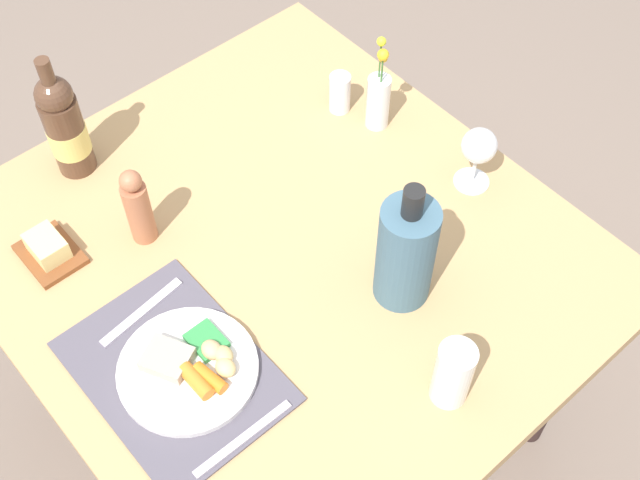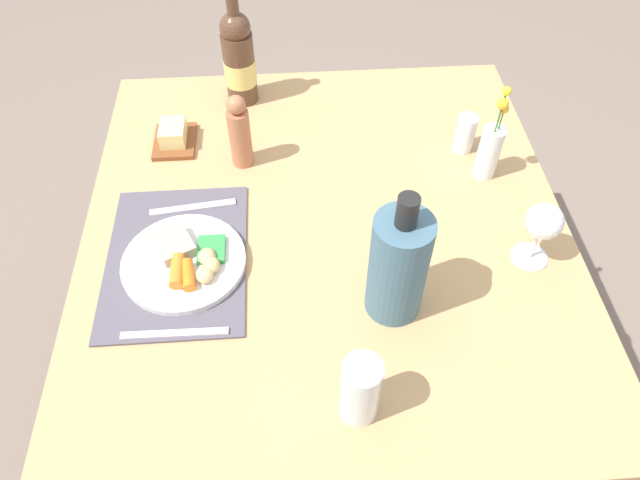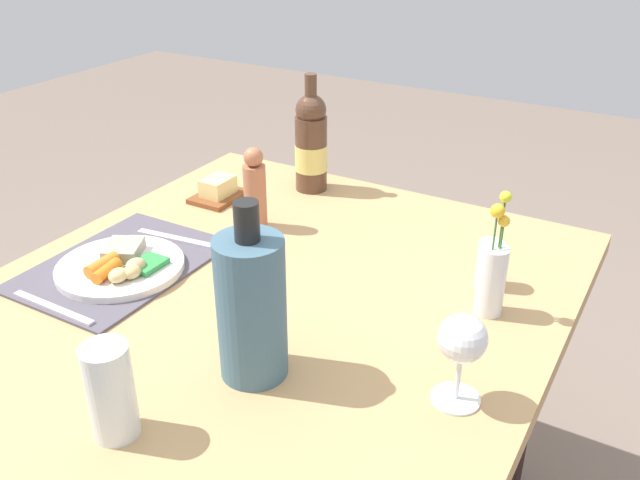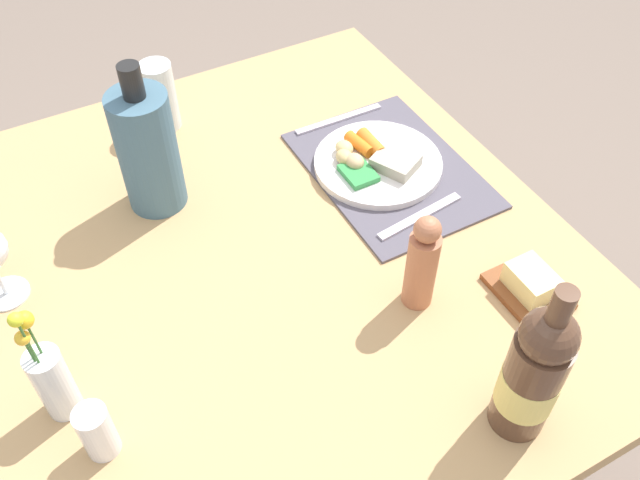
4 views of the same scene
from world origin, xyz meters
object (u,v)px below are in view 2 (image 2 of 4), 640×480
Objects in this scene: fork at (193,207)px; wine_glass at (544,224)px; water_tumbler at (360,392)px; butter_dish at (174,136)px; flower_vase at (490,148)px; salt_shaker at (465,134)px; cooler_bottle at (398,266)px; pepper_mill at (240,133)px; dining_table at (326,245)px; dinner_plate at (186,261)px; wine_bottle at (239,59)px; knife at (175,333)px.

wine_glass is at bearing 68.63° from fork.
butter_dish is at bearing -152.57° from water_tumbler.
flower_vase reaches higher than salt_shaker.
cooler_bottle is (0.44, -0.24, 0.07)m from salt_shaker.
pepper_mill reaches higher than fork.
dinner_plate is (0.10, -0.29, 0.09)m from dining_table.
flower_vase is at bearing -172.76° from wine_glass.
cooler_bottle reaches higher than water_tumbler.
dinner_plate is at bearing -63.62° from salt_shaker.
pepper_mill is (-0.31, 0.11, 0.07)m from dinner_plate.
dining_table is 4.84× the size of flower_vase.
dinner_plate is at bearing -106.59° from cooler_bottle.
wine_bottle is at bearing 158.56° from fork.
wine_bottle reaches higher than salt_shaker.
salt_shaker is at bearing -169.64° from wine_glass.
salt_shaker reaches higher than dining_table.
butter_dish is 0.69× the size of pepper_mill.
water_tumbler is 0.78× the size of pepper_mill.
cooler_bottle is (-0.21, 0.09, 0.06)m from water_tumbler.
knife is at bearing -8.78° from fork.
wine_glass is 0.84m from wine_bottle.
pepper_mill reaches higher than water_tumbler.
water_tumbler is 0.50× the size of cooler_bottle.
knife is (0.32, -0.01, 0.00)m from fork.
pepper_mill is at bearing -119.37° from wine_glass.
wine_bottle is at bearing -120.19° from flower_vase.
water_tumbler is (0.49, 0.31, 0.06)m from fork.
fork is at bearing 178.70° from knife.
dinner_plate is 2.66× the size of salt_shaker.
cooler_bottle is at bearing -72.52° from wine_glass.
dining_table is 0.54m from wine_bottle.
salt_shaker is at bearing 116.38° from dinner_plate.
fork is 0.64× the size of wine_bottle.
wine_bottle reaches higher than butter_dish.
butter_dish is (-0.39, -0.06, 0.00)m from dinner_plate.
wine_glass is at bearing 107.48° from cooler_bottle.
knife is at bearing -84.18° from cooler_bottle.
butter_dish is 0.20m from pepper_mill.
wine_bottle reaches higher than wine_glass.
flower_vase is at bearing 108.81° from dinner_plate.
butter_dish is at bearing -172.03° from fork.
dinner_plate is 1.34× the size of fork.
dinner_plate is at bearing -71.19° from flower_vase.
salt_shaker reaches higher than knife.
wine_bottle is (-0.89, -0.21, 0.06)m from water_tumbler.
butter_dish reaches higher than dinner_plate.
dinner_plate is 1.07× the size of flower_vase.
flower_vase is (0.08, 0.56, -0.01)m from pepper_mill.
butter_dish is 0.44× the size of wine_bottle.
fork is at bearing -124.72° from cooler_bottle.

